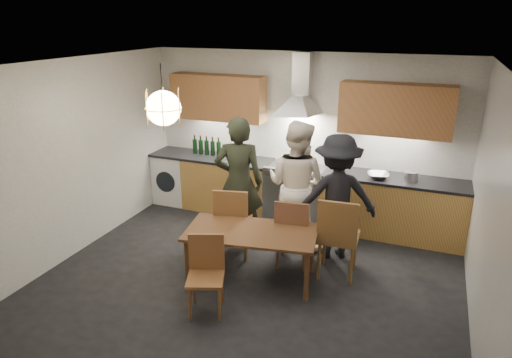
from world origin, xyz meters
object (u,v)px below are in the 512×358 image
(person_mid, at_px, (296,185))
(person_right, at_px, (336,197))
(chair_front, at_px, (206,269))
(stock_pot, at_px, (411,176))
(chair_back_left, at_px, (232,218))
(person_left, at_px, (239,182))
(mixing_bowl, at_px, (378,176))
(wine_bottles, at_px, (207,146))
(dining_table, at_px, (251,237))

(person_mid, relative_size, person_right, 1.07)
(chair_front, distance_m, stock_pot, 3.23)
(chair_back_left, relative_size, chair_front, 1.15)
(person_mid, height_order, person_right, person_mid)
(person_left, xyz_separation_m, mixing_bowl, (1.76, 0.95, 0.01))
(person_left, height_order, person_right, person_left)
(person_right, xyz_separation_m, stock_pot, (0.87, 0.84, 0.12))
(chair_back_left, bearing_deg, mixing_bowl, -153.63)
(chair_back_left, relative_size, person_mid, 0.55)
(stock_pot, relative_size, wine_bottles, 0.38)
(wine_bottles, bearing_deg, mixing_bowl, -3.06)
(person_left, distance_m, mixing_bowl, 2.00)
(mixing_bowl, distance_m, stock_pot, 0.44)
(chair_back_left, height_order, person_mid, person_mid)
(dining_table, height_order, mixing_bowl, mixing_bowl)
(chair_back_left, height_order, chair_front, chair_back_left)
(chair_front, distance_m, person_mid, 1.92)
(mixing_bowl, height_order, wine_bottles, wine_bottles)
(chair_front, relative_size, person_mid, 0.48)
(mixing_bowl, bearing_deg, chair_front, -120.26)
(person_left, distance_m, person_right, 1.34)
(chair_front, height_order, mixing_bowl, mixing_bowl)
(dining_table, distance_m, chair_front, 0.77)
(stock_pot, bearing_deg, wine_bottles, 178.04)
(dining_table, distance_m, person_left, 1.05)
(person_right, relative_size, mixing_bowl, 5.52)
(wine_bottles, bearing_deg, chair_front, -63.25)
(person_right, height_order, mixing_bowl, person_right)
(dining_table, xyz_separation_m, chair_front, (-0.24, -0.73, -0.09))
(person_left, bearing_deg, person_right, 170.49)
(chair_front, bearing_deg, chair_back_left, 79.06)
(dining_table, distance_m, chair_back_left, 0.61)
(chair_front, xyz_separation_m, stock_pot, (1.91, 2.57, 0.47))
(person_left, height_order, stock_pot, person_left)
(dining_table, relative_size, chair_back_left, 1.67)
(chair_back_left, distance_m, mixing_bowl, 2.20)
(chair_back_left, bearing_deg, person_mid, -148.09)
(dining_table, relative_size, wine_bottles, 3.23)
(dining_table, relative_size, mixing_bowl, 5.46)
(mixing_bowl, bearing_deg, chair_back_left, -140.69)
(stock_pot, bearing_deg, chair_front, -126.70)
(person_left, bearing_deg, wine_bottles, -62.08)
(dining_table, xyz_separation_m, chair_back_left, (-0.44, 0.42, -0.01))
(person_right, bearing_deg, chair_front, 35.47)
(mixing_bowl, xyz_separation_m, stock_pot, (0.44, 0.04, 0.03))
(dining_table, xyz_separation_m, stock_pot, (1.67, 1.84, 0.38))
(mixing_bowl, bearing_deg, stock_pot, 5.12)
(mixing_bowl, bearing_deg, person_mid, -144.92)
(chair_front, xyz_separation_m, wine_bottles, (-1.35, 2.68, 0.56))
(stock_pot, bearing_deg, person_mid, -152.68)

